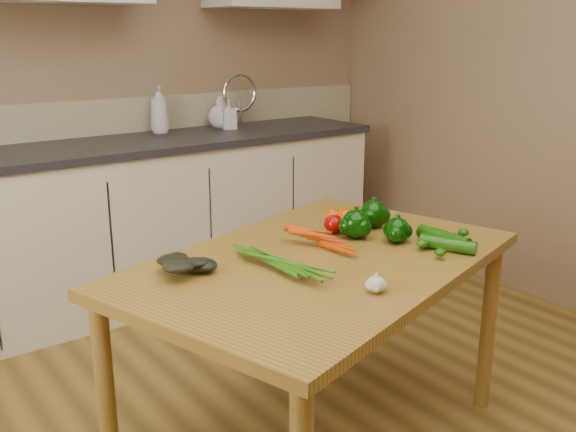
# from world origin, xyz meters

# --- Properties ---
(room) EXTENTS (4.04, 5.04, 2.64)m
(room) POSITION_xyz_m (0.00, 0.17, 1.25)
(room) COLOR olive
(room) RESTS_ON ground
(counter_run) EXTENTS (2.84, 0.64, 1.14)m
(counter_run) POSITION_xyz_m (0.21, 2.19, 0.46)
(counter_run) COLOR beige
(counter_run) RESTS_ON ground
(table) EXTENTS (1.55, 1.22, 0.73)m
(table) POSITION_xyz_m (0.13, 0.53, 0.65)
(table) COLOR olive
(table) RESTS_ON ground
(soap_bottle_a) EXTENTS (0.15, 0.15, 0.27)m
(soap_bottle_a) POSITION_xyz_m (0.43, 2.36, 1.03)
(soap_bottle_a) COLOR silver
(soap_bottle_a) RESTS_ON counter_run
(soap_bottle_b) EXTENTS (0.10, 0.10, 0.18)m
(soap_bottle_b) POSITION_xyz_m (0.84, 2.27, 0.99)
(soap_bottle_b) COLOR silver
(soap_bottle_b) RESTS_ON counter_run
(soap_bottle_c) EXTENTS (0.17, 0.17, 0.19)m
(soap_bottle_c) POSITION_xyz_m (0.82, 2.34, 0.99)
(soap_bottle_c) COLOR silver
(soap_bottle_c) RESTS_ON counter_run
(carrot_bunch) EXTENTS (0.30, 0.26, 0.07)m
(carrot_bunch) POSITION_xyz_m (0.11, 0.57, 0.76)
(carrot_bunch) COLOR #C73D04
(carrot_bunch) RESTS_ON table
(leafy_greens) EXTENTS (0.19, 0.17, 0.10)m
(leafy_greens) POSITION_xyz_m (-0.32, 0.67, 0.78)
(leafy_greens) COLOR black
(leafy_greens) RESTS_ON table
(garlic_bulb) EXTENTS (0.06, 0.06, 0.05)m
(garlic_bulb) POSITION_xyz_m (0.07, 0.20, 0.75)
(garlic_bulb) COLOR beige
(garlic_bulb) RESTS_ON table
(pepper_a) EXTENTS (0.11, 0.11, 0.11)m
(pepper_a) POSITION_xyz_m (0.37, 0.62, 0.78)
(pepper_a) COLOR black
(pepper_a) RESTS_ON table
(pepper_b) EXTENTS (0.11, 0.11, 0.11)m
(pepper_b) POSITION_xyz_m (0.52, 0.68, 0.78)
(pepper_b) COLOR black
(pepper_b) RESTS_ON table
(pepper_c) EXTENTS (0.09, 0.09, 0.09)m
(pepper_c) POSITION_xyz_m (0.46, 0.49, 0.77)
(pepper_c) COLOR black
(pepper_c) RESTS_ON table
(tomato_a) EXTENTS (0.08, 0.08, 0.07)m
(tomato_a) POSITION_xyz_m (0.35, 0.71, 0.76)
(tomato_a) COLOR #870202
(tomato_a) RESTS_ON table
(tomato_b) EXTENTS (0.07, 0.07, 0.07)m
(tomato_b) POSITION_xyz_m (0.41, 0.80, 0.76)
(tomato_b) COLOR #BF4104
(tomato_b) RESTS_ON table
(tomato_c) EXTENTS (0.08, 0.08, 0.07)m
(tomato_c) POSITION_xyz_m (0.44, 0.75, 0.77)
(tomato_c) COLOR #BF4104
(tomato_c) RESTS_ON table
(zucchini_a) EXTENTS (0.05, 0.22, 0.05)m
(zucchini_a) POSITION_xyz_m (0.57, 0.37, 0.75)
(zucchini_a) COLOR #114106
(zucchini_a) RESTS_ON table
(zucchini_b) EXTENTS (0.12, 0.19, 0.05)m
(zucchini_b) POSITION_xyz_m (0.53, 0.32, 0.75)
(zucchini_b) COLOR #114106
(zucchini_b) RESTS_ON table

